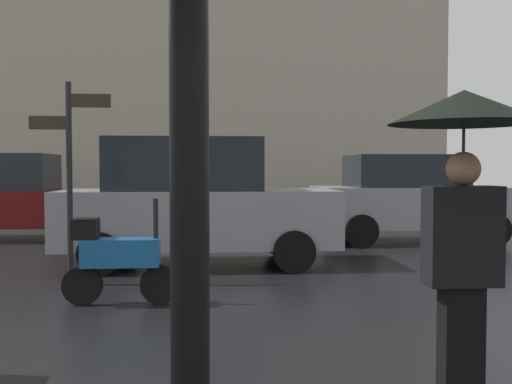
{
  "coord_description": "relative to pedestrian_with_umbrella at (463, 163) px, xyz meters",
  "views": [
    {
      "loc": [
        0.53,
        -2.36,
        1.57
      ],
      "look_at": [
        1.06,
        4.49,
        1.3
      ],
      "focal_mm": 40.03,
      "sensor_mm": 36.0,
      "label": 1
    }
  ],
  "objects": [
    {
      "name": "parked_car_distant",
      "position": [
        -6.18,
        9.56,
        -0.65
      ],
      "size": [
        4.02,
        1.92,
        1.92
      ],
      "rotation": [
        0.0,
        0.0,
        -0.28
      ],
      "color": "#590C0F",
      "rests_on": "ground"
    },
    {
      "name": "parked_car_left",
      "position": [
        2.68,
        8.46,
        -0.65
      ],
      "size": [
        4.24,
        1.99,
        1.88
      ],
      "rotation": [
        0.0,
        0.0,
        -0.21
      ],
      "color": "gray",
      "rests_on": "ground"
    },
    {
      "name": "parked_car_right",
      "position": [
        -1.91,
        5.79,
        -0.58
      ],
      "size": [
        4.47,
        1.92,
        2.07
      ],
      "rotation": [
        0.0,
        0.0,
        -0.03
      ],
      "color": "gray",
      "rests_on": "ground"
    },
    {
      "name": "street_signpost",
      "position": [
        -3.55,
        4.28,
        0.06
      ],
      "size": [
        1.08,
        0.08,
        2.75
      ],
      "color": "black",
      "rests_on": "ground"
    },
    {
      "name": "pedestrian_with_umbrella",
      "position": [
        0.0,
        0.0,
        0.0
      ],
      "size": [
        0.98,
        0.98,
        2.09
      ],
      "rotation": [
        0.0,
        0.0,
        1.96
      ],
      "color": "black",
      "rests_on": "ground"
    },
    {
      "name": "parked_scooter",
      "position": [
        -2.73,
        3.07,
        -1.06
      ],
      "size": [
        1.35,
        0.32,
        1.23
      ],
      "rotation": [
        0.0,
        0.0,
        -0.11
      ],
      "color": "black",
      "rests_on": "ground"
    }
  ]
}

